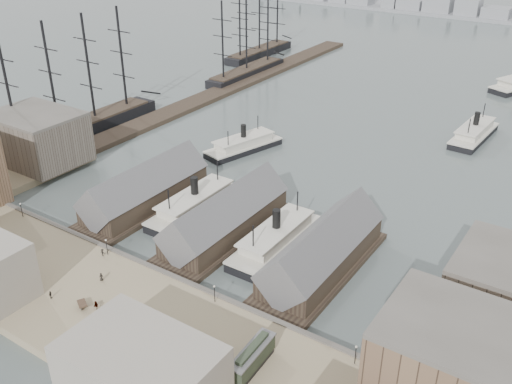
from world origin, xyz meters
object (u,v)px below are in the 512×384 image
Objects in this scene: ferry_docked_west at (195,204)px; tram at (252,358)px; horse_cart_left at (17,242)px; horse_cart_right at (141,335)px; horse_cart_center at (92,305)px.

ferry_docked_west reaches higher than tram.
horse_cart_left is at bearing -120.36° from ferry_docked_west.
horse_cart_right is (23.22, -44.05, 0.27)m from ferry_docked_west.
ferry_docked_west is 6.35× the size of horse_cart_right.
ferry_docked_west is 6.91× the size of horse_cart_left.
horse_cart_center is at bearing -57.09° from horse_cart_left.
ferry_docked_west is 49.80m from horse_cart_right.
tram is 2.61× the size of horse_cart_left.
ferry_docked_west is 6.16× the size of horse_cart_center.
tram is 2.40× the size of horse_cart_right.
ferry_docked_west is 44.17m from horse_cart_center.
ferry_docked_west is 43.13m from horse_cart_left.
horse_cart_right is (45.02, -6.84, -0.05)m from horse_cart_left.
horse_cart_right is (13.80, -0.90, -0.05)m from horse_cart_center.
tram is at bearing -54.50° from horse_cart_center.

